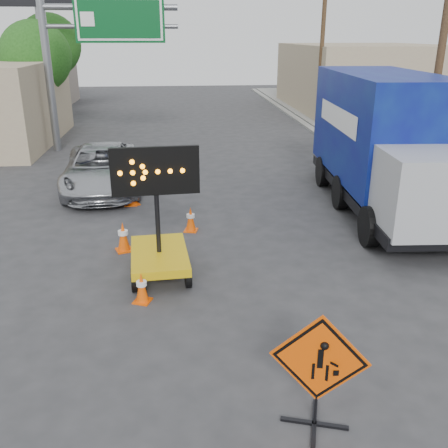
{
  "coord_description": "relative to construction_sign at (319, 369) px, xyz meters",
  "views": [
    {
      "loc": [
        -0.76,
        -6.54,
        5.27
      ],
      "look_at": [
        0.2,
        3.42,
        1.46
      ],
      "focal_mm": 40.0,
      "sensor_mm": 36.0,
      "label": 1
    }
  ],
  "objects": [
    {
      "name": "ground",
      "position": [
        -1.08,
        1.0,
        -0.96
      ],
      "size": [
        100.0,
        100.0,
        0.0
      ],
      "primitive_type": "plane",
      "color": "#2D2D30",
      "rests_on": "ground"
    },
    {
      "name": "curb_right",
      "position": [
        6.12,
        16.0,
        -0.9
      ],
      "size": [
        0.4,
        60.0,
        0.12
      ],
      "primitive_type": "cube",
      "color": "gray",
      "rests_on": "ground"
    },
    {
      "name": "sidewalk_right",
      "position": [
        8.42,
        16.0,
        -0.88
      ],
      "size": [
        4.0,
        60.0,
        0.15
      ],
      "primitive_type": "cube",
      "color": "gray",
      "rests_on": "ground"
    },
    {
      "name": "building_right_far",
      "position": [
        11.92,
        31.0,
        1.34
      ],
      "size": [
        10.0,
        14.0,
        4.6
      ],
      "primitive_type": "cube",
      "color": "tan",
      "rests_on": "ground"
    },
    {
      "name": "highway_gantry",
      "position": [
        -5.51,
        18.95,
        4.11
      ],
      "size": [
        6.18,
        0.38,
        6.9
      ],
      "color": "slate",
      "rests_on": "ground"
    },
    {
      "name": "utility_pole_near",
      "position": [
        6.92,
        11.0,
        3.72
      ],
      "size": [
        1.8,
        0.26,
        9.0
      ],
      "color": "#4A3520",
      "rests_on": "ground"
    },
    {
      "name": "utility_pole_far",
      "position": [
        6.92,
        25.0,
        3.72
      ],
      "size": [
        1.8,
        0.26,
        9.0
      ],
      "color": "#4A3520",
      "rests_on": "ground"
    },
    {
      "name": "tree_left_near",
      "position": [
        -9.08,
        23.0,
        3.2
      ],
      "size": [
        3.71,
        3.71,
        6.03
      ],
      "color": "#4A3520",
      "rests_on": "ground"
    },
    {
      "name": "tree_left_far",
      "position": [
        -10.08,
        31.0,
        3.64
      ],
      "size": [
        4.1,
        4.1,
        6.66
      ],
      "color": "#4A3520",
      "rests_on": "ground"
    },
    {
      "name": "construction_sign",
      "position": [
        0.0,
        0.0,
        0.0
      ],
      "size": [
        1.32,
        0.95,
        1.82
      ],
      "rotation": [
        0.0,
        0.0,
        -0.3
      ],
      "color": "black",
      "rests_on": "ground"
    },
    {
      "name": "arrow_board",
      "position": [
        -2.32,
        5.09,
        -0.28
      ],
      "size": [
        1.92,
        2.22,
        3.04
      ],
      "rotation": [
        0.0,
        0.0,
        0.07
      ],
      "color": "#CAA10B",
      "rests_on": "ground"
    },
    {
      "name": "pickup_truck",
      "position": [
        -4.51,
        12.17,
        -0.17
      ],
      "size": [
        3.06,
        5.84,
        1.57
      ],
      "primitive_type": "imported",
      "rotation": [
        0.0,
        0.0,
        0.08
      ],
      "color": "#ADAFB4",
      "rests_on": "ground"
    },
    {
      "name": "box_truck",
      "position": [
        4.56,
        9.18,
        0.93
      ],
      "size": [
        3.24,
        8.93,
        4.17
      ],
      "rotation": [
        0.0,
        0.0,
        -0.06
      ],
      "color": "black",
      "rests_on": "ground"
    },
    {
      "name": "cone_a",
      "position": [
        -2.66,
        3.82,
        -0.62
      ],
      "size": [
        0.44,
        0.44,
        0.67
      ],
      "rotation": [
        0.0,
        0.0,
        -0.37
      ],
      "color": "#ED4D05",
      "rests_on": "ground"
    },
    {
      "name": "cone_b",
      "position": [
        -3.29,
        6.54,
        -0.56
      ],
      "size": [
        0.51,
        0.51,
        0.79
      ],
      "rotation": [
        0.0,
        0.0,
        0.33
      ],
      "color": "#ED4D05",
      "rests_on": "ground"
    },
    {
      "name": "cone_c",
      "position": [
        -1.51,
        7.78,
        -0.6
      ],
      "size": [
        0.44,
        0.44,
        0.72
      ],
      "rotation": [
        0.0,
        0.0,
        -0.24
      ],
      "color": "#ED4D05",
      "rests_on": "ground"
    },
    {
      "name": "cone_d",
      "position": [
        -3.32,
        10.32,
        -0.6
      ],
      "size": [
        0.49,
        0.49,
        0.73
      ],
      "rotation": [
        0.0,
        0.0,
        0.41
      ],
      "color": "#ED4D05",
      "rests_on": "ground"
    },
    {
      "name": "cone_e",
      "position": [
        -3.41,
        10.3,
        -0.56
      ],
      "size": [
        0.44,
        0.44,
        0.8
      ],
      "rotation": [
        0.0,
        0.0,
        0.09
      ],
      "color": "#ED4D05",
      "rests_on": "ground"
    }
  ]
}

